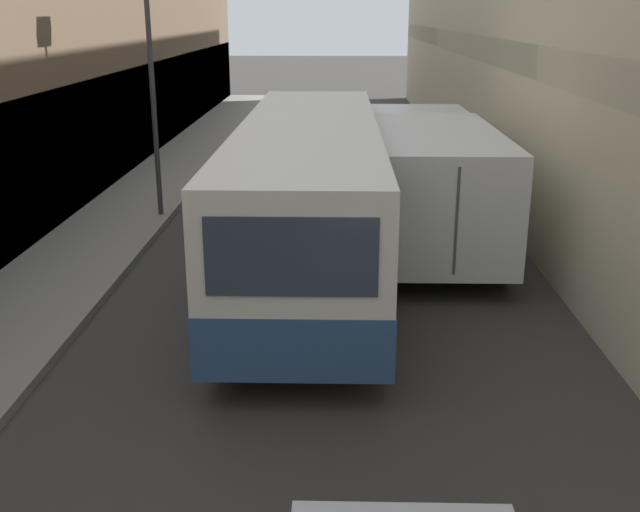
{
  "coord_description": "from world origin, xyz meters",
  "views": [
    {
      "loc": [
        0.34,
        -0.19,
        4.84
      ],
      "look_at": [
        0.1,
        9.74,
        1.6
      ],
      "focal_mm": 42.0,
      "sensor_mm": 36.0,
      "label": 1
    }
  ],
  "objects": [
    {
      "name": "ground_plane",
      "position": [
        0.0,
        15.0,
        0.0
      ],
      "size": [
        150.0,
        150.0,
        0.0
      ],
      "primitive_type": "plane",
      "color": "#33302D"
    },
    {
      "name": "sidewalk_left",
      "position": [
        -4.92,
        15.0,
        0.08
      ],
      "size": [
        2.38,
        60.0,
        0.15
      ],
      "color": "gray",
      "rests_on": "ground_plane"
    },
    {
      "name": "bus",
      "position": [
        -0.2,
        13.91,
        1.54
      ],
      "size": [
        2.57,
        11.45,
        2.89
      ],
      "color": "silver",
      "rests_on": "ground_plane"
    },
    {
      "name": "box_truck",
      "position": [
        2.33,
        15.78,
        1.48
      ],
      "size": [
        2.4,
        7.81,
        2.6
      ],
      "color": "silver",
      "rests_on": "ground_plane"
    },
    {
      "name": "panel_van",
      "position": [
        -1.35,
        26.08,
        1.07
      ],
      "size": [
        1.84,
        4.05,
        1.91
      ],
      "color": "navy",
      "rests_on": "ground_plane"
    },
    {
      "name": "street_lamp",
      "position": [
        -3.98,
        17.4,
        4.84
      ],
      "size": [
        0.36,
        0.8,
        6.76
      ],
      "color": "#38383D",
      "rests_on": "sidewalk_left"
    }
  ]
}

